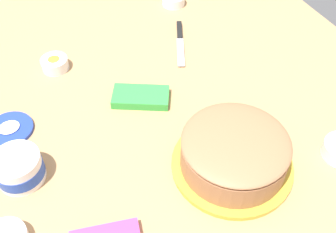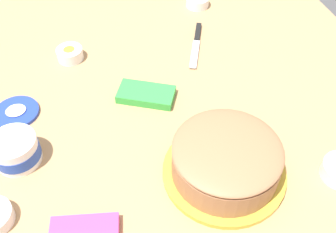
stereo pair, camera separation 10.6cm
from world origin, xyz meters
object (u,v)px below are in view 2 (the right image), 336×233
(sprinkle_bowl_yellow, at_px, (70,53))
(candy_box_lower, at_px, (146,94))
(sprinkle_bowl_blue, at_px, (197,1))
(frosting_tub_lid, at_px, (16,112))
(spreading_knife, at_px, (197,41))
(frosted_cake, at_px, (226,161))
(frosting_tub, at_px, (16,150))

(sprinkle_bowl_yellow, xyz_separation_m, candy_box_lower, (-0.19, 0.24, -0.01))
(sprinkle_bowl_blue, bearing_deg, frosting_tub_lid, 29.87)
(candy_box_lower, bearing_deg, spreading_knife, -109.42)
(frosted_cake, distance_m, sprinkle_bowl_yellow, 0.63)
(frosting_tub, bearing_deg, sprinkle_bowl_yellow, -115.18)
(spreading_knife, height_order, sprinkle_bowl_blue, sprinkle_bowl_blue)
(sprinkle_bowl_blue, xyz_separation_m, candy_box_lower, (0.30, 0.42, -0.01))
(frosting_tub, relative_size, sprinkle_bowl_yellow, 1.42)
(sprinkle_bowl_yellow, bearing_deg, frosting_tub, 64.82)
(spreading_knife, distance_m, sprinkle_bowl_blue, 0.22)
(spreading_knife, bearing_deg, frosting_tub_lid, 16.09)
(frosting_tub, height_order, candy_box_lower, frosting_tub)
(frosting_tub, relative_size, spreading_knife, 0.52)
(candy_box_lower, bearing_deg, frosting_tub, 47.16)
(spreading_knife, xyz_separation_m, candy_box_lower, (0.22, 0.21, 0.01))
(frosted_cake, xyz_separation_m, spreading_knife, (-0.11, -0.52, -0.05))
(frosted_cake, xyz_separation_m, frosting_tub, (0.48, -0.18, -0.01))
(frosted_cake, distance_m, frosting_tub_lid, 0.59)
(frosting_tub, height_order, sprinkle_bowl_yellow, frosting_tub)
(frosted_cake, height_order, frosting_tub, frosted_cake)
(spreading_knife, bearing_deg, sprinkle_bowl_yellow, -4.36)
(frosted_cake, distance_m, spreading_knife, 0.53)
(frosting_tub, xyz_separation_m, candy_box_lower, (-0.36, -0.13, -0.03))
(candy_box_lower, bearing_deg, frosting_tub_lid, 21.66)
(frosting_tub, bearing_deg, sprinkle_bowl_blue, -140.43)
(frosted_cake, bearing_deg, frosting_tub_lid, -36.09)
(frosting_tub, height_order, spreading_knife, frosting_tub)
(frosting_tub, height_order, sprinkle_bowl_blue, frosting_tub)
(sprinkle_bowl_yellow, bearing_deg, sprinkle_bowl_blue, -159.83)
(frosting_tub_lid, bearing_deg, frosting_tub, 90.63)
(spreading_knife, bearing_deg, frosting_tub, 29.77)
(frosted_cake, relative_size, frosting_tub_lid, 2.42)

